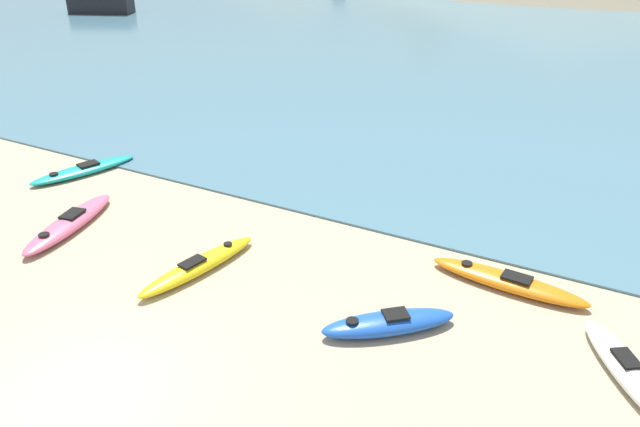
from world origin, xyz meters
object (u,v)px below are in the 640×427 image
(kayak_on_sand_4, at_px, (69,223))
(moored_boat_1, at_px, (101,5))
(kayak_on_sand_0, at_px, (199,265))
(kayak_on_sand_2, at_px, (84,170))
(kayak_on_sand_5, at_px, (508,281))
(kayak_on_sand_3, at_px, (389,323))
(kayak_on_sand_1, at_px, (629,372))

(kayak_on_sand_4, xyz_separation_m, moored_boat_1, (-25.16, 25.51, 0.46))
(kayak_on_sand_0, distance_m, kayak_on_sand_2, 7.41)
(kayak_on_sand_4, bearing_deg, kayak_on_sand_5, 14.03)
(kayak_on_sand_3, distance_m, kayak_on_sand_5, 3.21)
(kayak_on_sand_2, relative_size, kayak_on_sand_4, 0.95)
(kayak_on_sand_0, distance_m, kayak_on_sand_4, 4.30)
(kayak_on_sand_2, xyz_separation_m, kayak_on_sand_4, (2.52, -2.81, 0.04))
(kayak_on_sand_1, distance_m, kayak_on_sand_5, 3.28)
(kayak_on_sand_1, bearing_deg, kayak_on_sand_4, -176.97)
(kayak_on_sand_5, relative_size, moored_boat_1, 0.73)
(kayak_on_sand_2, height_order, kayak_on_sand_4, kayak_on_sand_4)
(kayak_on_sand_0, distance_m, kayak_on_sand_3, 4.73)
(kayak_on_sand_3, xyz_separation_m, kayak_on_sand_4, (-9.03, 0.02, -0.01))
(kayak_on_sand_1, bearing_deg, moored_boat_1, 147.22)
(kayak_on_sand_1, bearing_deg, kayak_on_sand_0, -175.12)
(kayak_on_sand_0, height_order, kayak_on_sand_5, kayak_on_sand_0)
(kayak_on_sand_0, bearing_deg, kayak_on_sand_2, 157.14)
(kayak_on_sand_3, height_order, kayak_on_sand_5, kayak_on_sand_3)
(kayak_on_sand_1, xyz_separation_m, kayak_on_sand_2, (-15.89, 2.10, -0.04))
(kayak_on_sand_2, height_order, moored_boat_1, moored_boat_1)
(kayak_on_sand_2, distance_m, kayak_on_sand_4, 3.78)
(kayak_on_sand_0, relative_size, kayak_on_sand_4, 0.95)
(kayak_on_sand_5, xyz_separation_m, moored_boat_1, (-35.91, 22.83, 0.48))
(kayak_on_sand_0, height_order, kayak_on_sand_3, kayak_on_sand_3)
(kayak_on_sand_0, xyz_separation_m, kayak_on_sand_5, (6.45, 2.75, -0.01))
(kayak_on_sand_5, bearing_deg, kayak_on_sand_1, -37.12)
(kayak_on_sand_2, relative_size, moored_boat_1, 0.71)
(kayak_on_sand_0, relative_size, kayak_on_sand_5, 0.97)
(kayak_on_sand_1, xyz_separation_m, kayak_on_sand_5, (-2.62, 1.98, -0.02))
(kayak_on_sand_3, bearing_deg, kayak_on_sand_5, 57.60)
(kayak_on_sand_0, relative_size, kayak_on_sand_3, 1.35)
(kayak_on_sand_0, relative_size, kayak_on_sand_2, 1.00)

